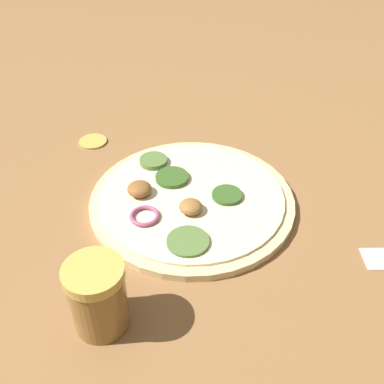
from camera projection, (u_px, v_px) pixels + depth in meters
name	position (u px, v px, depth m)	size (l,w,h in m)	color
ground_plane	(192.00, 203.00, 0.65)	(3.00, 3.00, 0.00)	olive
pizza	(190.00, 199.00, 0.64)	(0.29, 0.29, 0.03)	beige
spice_jar	(98.00, 296.00, 0.46)	(0.06, 0.06, 0.09)	olive
loose_cap	(93.00, 141.00, 0.77)	(0.05, 0.05, 0.01)	gold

